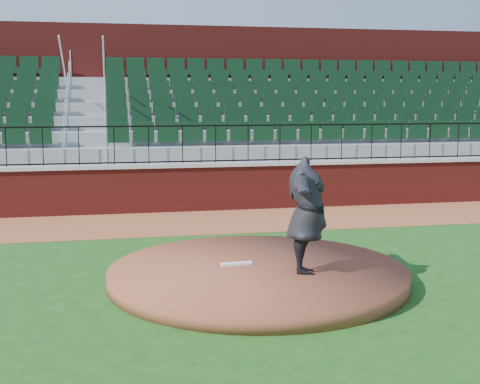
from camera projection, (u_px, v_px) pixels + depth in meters
name	position (u px, v px, depth m)	size (l,w,h in m)	color
ground	(258.00, 282.00, 10.71)	(90.00, 90.00, 0.00)	#1A4D16
warning_track	(209.00, 221.00, 15.94)	(34.00, 3.20, 0.01)	brown
field_wall	(200.00, 189.00, 17.41)	(34.00, 0.35, 1.20)	maroon
wall_cap	(199.00, 165.00, 17.31)	(34.00, 0.45, 0.10)	#B7B7B7
wall_railing	(199.00, 144.00, 17.23)	(34.00, 0.05, 1.00)	black
seating_stands	(187.00, 122.00, 19.80)	(34.00, 5.10, 4.60)	gray
concourse_wall	(177.00, 106.00, 22.45)	(34.00, 0.50, 5.50)	maroon
pitchers_mound	(258.00, 274.00, 10.70)	(4.95, 4.95, 0.25)	brown
pitching_rubber	(237.00, 264.00, 10.83)	(0.53, 0.13, 0.04)	white
pitcher	(307.00, 215.00, 10.20)	(2.32, 0.63, 1.88)	black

